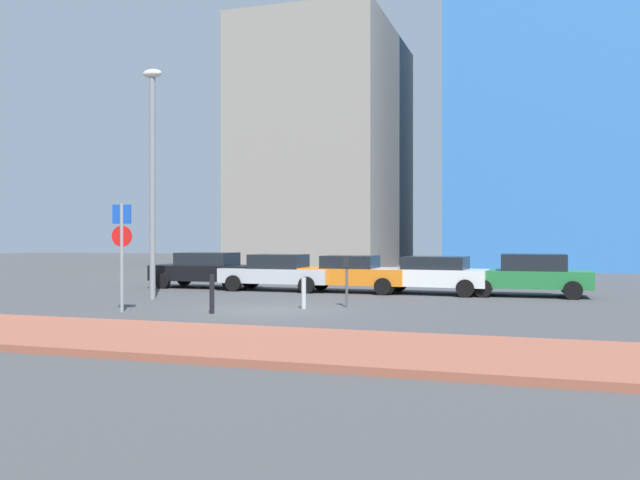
# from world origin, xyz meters

# --- Properties ---
(ground_plane) EXTENTS (120.00, 120.00, 0.00)m
(ground_plane) POSITION_xyz_m (0.00, 0.00, 0.00)
(ground_plane) COLOR #424244
(sidewalk_brick) EXTENTS (40.00, 3.94, 0.14)m
(sidewalk_brick) POSITION_xyz_m (0.00, -6.13, 0.07)
(sidewalk_brick) COLOR #93513D
(sidewalk_brick) RESTS_ON ground
(parked_car_black) EXTENTS (4.54, 2.12, 1.49)m
(parked_car_black) POSITION_xyz_m (-5.79, 7.26, 0.78)
(parked_car_black) COLOR black
(parked_car_black) RESTS_ON ground
(parked_car_silver) EXTENTS (4.52, 1.96, 1.46)m
(parked_car_silver) POSITION_xyz_m (-2.37, 6.83, 0.75)
(parked_car_silver) COLOR #B7BABF
(parked_car_silver) RESTS_ON ground
(parked_car_orange) EXTENTS (4.44, 2.00, 1.43)m
(parked_car_orange) POSITION_xyz_m (0.59, 6.95, 0.74)
(parked_car_orange) COLOR orange
(parked_car_orange) RESTS_ON ground
(parked_car_white) EXTENTS (4.35, 2.25, 1.42)m
(parked_car_white) POSITION_xyz_m (3.73, 7.05, 0.76)
(parked_car_white) COLOR white
(parked_car_white) RESTS_ON ground
(parked_car_green) EXTENTS (4.45, 2.10, 1.53)m
(parked_car_green) POSITION_xyz_m (7.21, 7.20, 0.79)
(parked_car_green) COLOR #237238
(parked_car_green) RESTS_ON ground
(parking_sign_post) EXTENTS (0.60, 0.14, 3.10)m
(parking_sign_post) POSITION_xyz_m (-3.76, -1.71, 1.95)
(parking_sign_post) COLOR gray
(parking_sign_post) RESTS_ON ground
(parking_meter) EXTENTS (0.18, 0.14, 1.50)m
(parking_meter) POSITION_xyz_m (1.97, 1.58, 0.97)
(parking_meter) COLOR #4C4C51
(parking_meter) RESTS_ON ground
(street_lamp) EXTENTS (0.70, 0.36, 7.92)m
(street_lamp) POSITION_xyz_m (-5.11, 2.02, 4.60)
(street_lamp) COLOR gray
(street_lamp) RESTS_ON ground
(traffic_bollard_near) EXTENTS (0.14, 0.14, 0.93)m
(traffic_bollard_near) POSITION_xyz_m (0.88, 0.73, 0.47)
(traffic_bollard_near) COLOR #B7B7BC
(traffic_bollard_near) RESTS_ON ground
(traffic_bollard_mid) EXTENTS (0.14, 0.14, 1.09)m
(traffic_bollard_mid) POSITION_xyz_m (-1.14, -1.26, 0.55)
(traffic_bollard_mid) COLOR black
(traffic_bollard_mid) RESTS_ON ground
(building_colorful_midrise) EXTENTS (15.35, 13.67, 30.80)m
(building_colorful_midrise) POSITION_xyz_m (9.34, 32.02, 15.40)
(building_colorful_midrise) COLOR #3372BF
(building_colorful_midrise) RESTS_ON ground
(building_under_construction) EXTENTS (10.52, 15.35, 17.67)m
(building_under_construction) POSITION_xyz_m (-7.84, 30.92, 8.83)
(building_under_construction) COLOR gray
(building_under_construction) RESTS_ON ground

